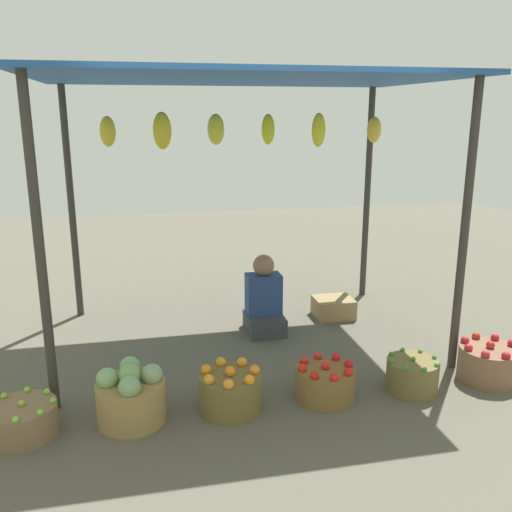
{
  "coord_description": "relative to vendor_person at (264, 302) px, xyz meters",
  "views": [
    {
      "loc": [
        -0.93,
        -4.85,
        2.12
      ],
      "look_at": [
        0.0,
        -0.51,
        0.95
      ],
      "focal_mm": 38.41,
      "sensor_mm": 36.0,
      "label": 1
    }
  ],
  "objects": [
    {
      "name": "basket_limes",
      "position": [
        -1.99,
        -1.44,
        -0.19
      ],
      "size": [
        0.45,
        0.45,
        0.26
      ],
      "color": "olive",
      "rests_on": "ground"
    },
    {
      "name": "basket_red_tomatoes",
      "position": [
        0.16,
        -1.39,
        -0.17
      ],
      "size": [
        0.45,
        0.45,
        0.3
      ],
      "color": "brown",
      "rests_on": "ground"
    },
    {
      "name": "basket_red_apples",
      "position": [
        1.56,
        -1.38,
        -0.15
      ],
      "size": [
        0.48,
        0.48,
        0.34
      ],
      "color": "brown",
      "rests_on": "ground"
    },
    {
      "name": "vendor_person",
      "position": [
        0.0,
        0.0,
        0.0
      ],
      "size": [
        0.36,
        0.44,
        0.78
      ],
      "color": "#393C3F",
      "rests_on": "ground"
    },
    {
      "name": "wooden_crate_near_vendor",
      "position": [
        0.81,
        0.23,
        -0.2
      ],
      "size": [
        0.4,
        0.35,
        0.2
      ],
      "primitive_type": "cube",
      "color": "#93774E",
      "rests_on": "ground"
    },
    {
      "name": "market_stall_structure",
      "position": [
        -0.22,
        -0.13,
        1.93
      ],
      "size": [
        3.54,
        2.26,
        2.43
      ],
      "color": "#38332D",
      "rests_on": "ground"
    },
    {
      "name": "basket_oranges",
      "position": [
        -0.57,
        -1.41,
        -0.15
      ],
      "size": [
        0.46,
        0.46,
        0.34
      ],
      "color": "brown",
      "rests_on": "ground"
    },
    {
      "name": "ground_plane",
      "position": [
        -0.22,
        -0.13,
        -0.3
      ],
      "size": [
        14.0,
        14.0,
        0.0
      ],
      "primitive_type": "plane",
      "color": "#595547"
    },
    {
      "name": "basket_green_chilies",
      "position": [
        0.87,
        -1.42,
        -0.17
      ],
      "size": [
        0.4,
        0.4,
        0.28
      ],
      "color": "brown",
      "rests_on": "ground"
    },
    {
      "name": "basket_cabbages",
      "position": [
        -1.28,
        -1.41,
        -0.11
      ],
      "size": [
        0.48,
        0.48,
        0.43
      ],
      "color": "#9D7C48",
      "rests_on": "ground"
    }
  ]
}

